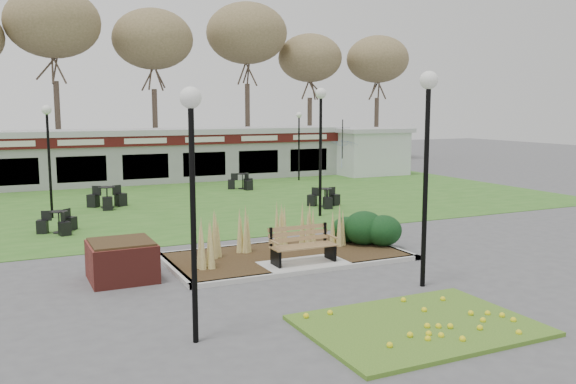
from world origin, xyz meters
name	(u,v)px	position (x,y,z in m)	size (l,w,h in m)	color
ground	(306,269)	(0.00, 0.00, 0.00)	(100.00, 100.00, 0.00)	#515154
lawn	(180,203)	(0.00, 12.00, 0.01)	(34.00, 16.00, 0.02)	#336B21
flower_bed	(419,324)	(0.00, -4.60, 0.07)	(4.20, 3.00, 0.16)	#3A691E
planting_bed	(325,240)	(1.27, 1.35, 0.37)	(6.75, 3.40, 1.27)	#301D13
park_bench	(302,244)	(0.00, 0.25, 0.59)	(1.70, 0.66, 0.93)	olive
brick_planter	(122,260)	(-4.40, 1.00, 0.48)	(1.50, 1.50, 0.95)	maroon
food_pavilion	(140,155)	(0.00, 19.96, 1.48)	(24.60, 3.40, 2.90)	#98989B
service_hut	(369,151)	(13.50, 18.00, 1.45)	(4.40, 3.40, 2.83)	silver
tree_backdrop	(110,41)	(0.00, 28.00, 8.36)	(47.24, 5.24, 10.36)	#47382B
lamp_post_near_left	(192,159)	(-3.96, -3.50, 3.21)	(0.37, 0.37, 4.41)	black
lamp_post_near_right	(427,131)	(1.73, -2.47, 3.54)	(0.40, 0.40, 4.86)	black
lamp_post_mid_left	(48,136)	(-5.26, 10.35, 3.03)	(0.34, 0.34, 4.15)	black
lamp_post_mid_right	(321,123)	(3.89, 6.48, 3.48)	(0.40, 0.40, 4.78)	black
lamp_post_far_right	(299,131)	(8.21, 17.00, 2.78)	(0.32, 0.32, 3.82)	black
bistro_set_a	(107,201)	(-3.04, 11.87, 0.31)	(1.60, 1.50, 0.86)	black
bistro_set_b	(59,226)	(-5.26, 7.37, 0.26)	(1.31, 1.29, 0.72)	black
bistro_set_c	(243,184)	(4.03, 14.93, 0.27)	(1.42, 1.34, 0.77)	black
bistro_set_d	(325,201)	(5.11, 8.33, 0.27)	(1.36, 1.38, 0.75)	black
patio_umbrella	(342,154)	(10.66, 16.42, 1.45)	(2.15, 2.17, 2.29)	black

